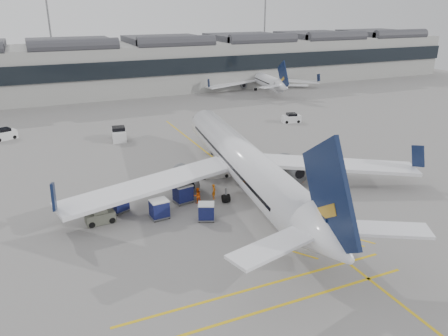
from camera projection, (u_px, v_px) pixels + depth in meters
name	position (u px, v px, depth m)	size (l,w,h in m)	color
ground	(189.00, 232.00, 40.11)	(220.00, 220.00, 0.00)	gray
terminal	(82.00, 67.00, 99.48)	(200.00, 20.45, 12.40)	#9E9E99
light_masts	(64.00, 27.00, 107.96)	(113.00, 0.60, 25.45)	slate
apron_markings	(240.00, 178.00, 52.46)	(0.25, 60.00, 0.01)	gold
airliner_main	(245.00, 163.00, 47.46)	(39.56, 43.47, 11.58)	white
airliner_far	(261.00, 79.00, 106.95)	(28.81, 31.66, 8.44)	white
belt_loader	(213.00, 172.00, 52.82)	(4.64, 2.11, 1.84)	silver
baggage_cart_a	(206.00, 211.00, 42.01)	(2.03, 1.88, 1.71)	gray
baggage_cart_b	(183.00, 193.00, 45.75)	(2.15, 1.88, 2.00)	gray
baggage_cart_c	(159.00, 208.00, 42.35)	(1.93, 1.64, 1.90)	gray
baggage_cart_d	(119.00, 203.00, 43.69)	(2.12, 1.97, 1.78)	gray
ramp_agent_a	(214.00, 192.00, 46.64)	(0.61, 0.40, 1.68)	orange
ramp_agent_b	(197.00, 195.00, 45.67)	(0.83, 0.64, 1.70)	#F2520C
pushback_tug	(100.00, 216.00, 41.62)	(2.79, 1.86, 1.49)	#55584B
safety_cone_nose	(222.00, 152.00, 61.01)	(0.40, 0.40, 0.56)	#F24C0A
safety_cone_engine	(302.00, 180.00, 51.33)	(0.35, 0.35, 0.48)	#F24C0A
service_van_left	(4.00, 134.00, 67.34)	(3.81, 2.87, 1.75)	silver
service_van_mid	(119.00, 134.00, 67.00)	(2.54, 4.27, 2.08)	silver
service_van_right	(291.00, 118.00, 77.10)	(3.51, 2.33, 1.66)	silver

